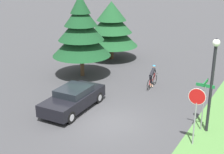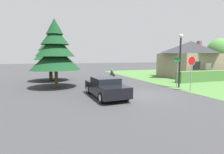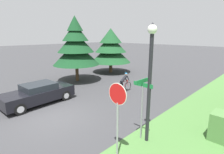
{
  "view_description": "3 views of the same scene",
  "coord_description": "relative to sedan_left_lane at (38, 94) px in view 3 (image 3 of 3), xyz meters",
  "views": [
    {
      "loc": [
        7.67,
        -12.69,
        7.81
      ],
      "look_at": [
        -2.22,
        4.19,
        0.84
      ],
      "focal_mm": 50.0,
      "sensor_mm": 36.0,
      "label": 1
    },
    {
      "loc": [
        -6.03,
        -10.81,
        2.68
      ],
      "look_at": [
        -1.1,
        2.98,
        1.03
      ],
      "focal_mm": 28.0,
      "sensor_mm": 36.0,
      "label": 2
    },
    {
      "loc": [
        8.23,
        -4.05,
        4.34
      ],
      "look_at": [
        -0.19,
        4.7,
        1.38
      ],
      "focal_mm": 28.0,
      "sensor_mm": 36.0,
      "label": 3
    }
  ],
  "objects": [
    {
      "name": "conifer_tall_far",
      "position": [
        -3.43,
        10.13,
        2.19
      ],
      "size": [
        4.59,
        4.59,
        5.04
      ],
      "color": "#4C3823",
      "rests_on": "ground"
    },
    {
      "name": "ground_plane",
      "position": [
        2.51,
        -0.31,
        -0.66
      ],
      "size": [
        140.0,
        140.0,
        0.0
      ],
      "primitive_type": "plane",
      "color": "#38383A"
    },
    {
      "name": "sedan_left_lane",
      "position": [
        0.0,
        0.0,
        0.0
      ],
      "size": [
        2.0,
        4.44,
        1.32
      ],
      "rotation": [
        0.0,
        0.0,
        1.62
      ],
      "color": "black",
      "rests_on": "ground"
    },
    {
      "name": "cyclist",
      "position": [
        2.49,
        5.51,
        0.07
      ],
      "size": [
        0.44,
        1.82,
        1.52
      ],
      "rotation": [
        0.0,
        0.0,
        1.61
      ],
      "color": "black",
      "rests_on": "ground"
    },
    {
      "name": "street_name_sign",
      "position": [
        7.0,
        1.31,
        1.17
      ],
      "size": [
        0.9,
        0.9,
        2.63
      ],
      "color": "gray",
      "rests_on": "ground"
    },
    {
      "name": "street_lamp",
      "position": [
        7.27,
        1.35,
        2.34
      ],
      "size": [
        0.35,
        0.35,
        4.77
      ],
      "color": "black",
      "rests_on": "ground"
    },
    {
      "name": "conifer_tall_near",
      "position": [
        -3.01,
        5.09,
        2.64
      ],
      "size": [
        4.3,
        4.3,
        6.02
      ],
      "color": "#4C3823",
      "rests_on": "ground"
    },
    {
      "name": "stop_sign",
      "position": [
        7.04,
        -0.25,
        1.33
      ],
      "size": [
        0.77,
        0.07,
        2.79
      ],
      "rotation": [
        0.0,
        0.0,
        3.18
      ],
      "color": "gray",
      "rests_on": "ground"
    }
  ]
}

